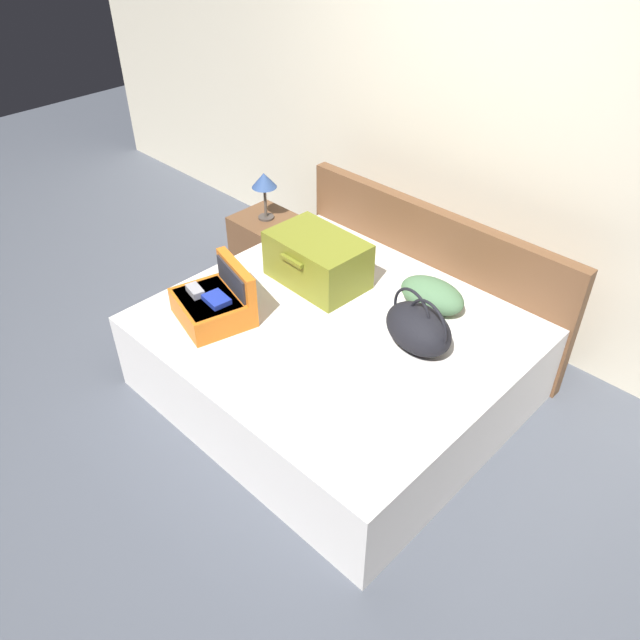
# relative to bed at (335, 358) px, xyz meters

# --- Properties ---
(ground_plane) EXTENTS (12.00, 12.00, 0.00)m
(ground_plane) POSITION_rel_bed_xyz_m (0.00, -0.40, -0.25)
(ground_plane) COLOR #4C515B
(back_wall) EXTENTS (8.00, 0.10, 2.60)m
(back_wall) POSITION_rel_bed_xyz_m (0.00, 1.25, 1.05)
(back_wall) COLOR beige
(back_wall) RESTS_ON ground
(bed) EXTENTS (1.91, 1.68, 0.50)m
(bed) POSITION_rel_bed_xyz_m (0.00, 0.00, 0.00)
(bed) COLOR silver
(bed) RESTS_ON ground
(headboard) EXTENTS (1.95, 0.08, 0.87)m
(headboard) POSITION_rel_bed_xyz_m (0.00, 0.88, 0.18)
(headboard) COLOR brown
(headboard) RESTS_ON ground
(hard_case_large) EXTENTS (0.59, 0.41, 0.29)m
(hard_case_large) POSITION_rel_bed_xyz_m (-0.37, 0.24, 0.40)
(hard_case_large) COLOR olive
(hard_case_large) RESTS_ON bed
(hard_case_medium) EXTENTS (0.48, 0.45, 0.31)m
(hard_case_medium) POSITION_rel_bed_xyz_m (-0.52, -0.42, 0.35)
(hard_case_medium) COLOR #D16619
(hard_case_medium) RESTS_ON bed
(duffel_bag) EXTENTS (0.45, 0.35, 0.32)m
(duffel_bag) POSITION_rel_bed_xyz_m (0.43, 0.16, 0.37)
(duffel_bag) COLOR black
(duffel_bag) RESTS_ON bed
(pillow_near_headboard) EXTENTS (0.40, 0.26, 0.17)m
(pillow_near_headboard) POSITION_rel_bed_xyz_m (0.28, 0.49, 0.34)
(pillow_near_headboard) COLOR #4C724C
(pillow_near_headboard) RESTS_ON bed
(nightstand) EXTENTS (0.44, 0.40, 0.46)m
(nightstand) POSITION_rel_bed_xyz_m (-1.23, 0.59, -0.02)
(nightstand) COLOR brown
(nightstand) RESTS_ON ground
(table_lamp) EXTENTS (0.17, 0.17, 0.35)m
(table_lamp) POSITION_rel_bed_xyz_m (-1.23, 0.59, 0.49)
(table_lamp) COLOR #3F3833
(table_lamp) RESTS_ON nightstand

